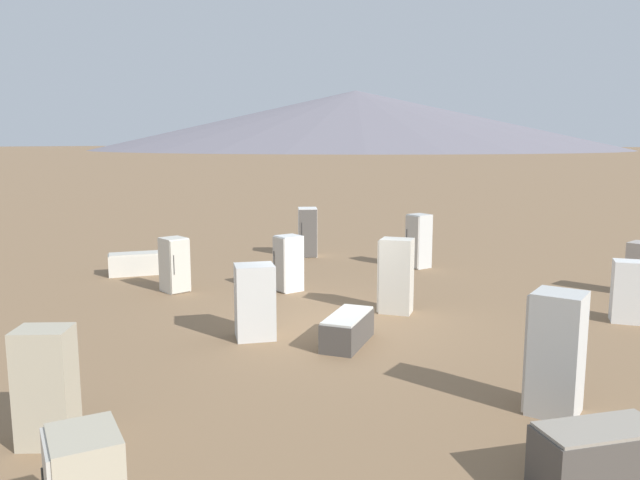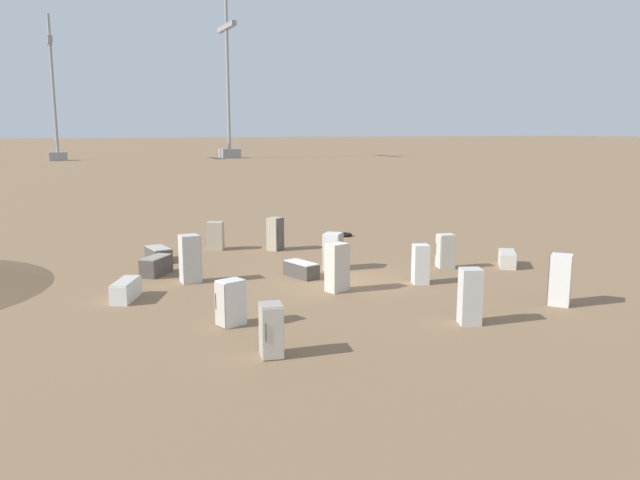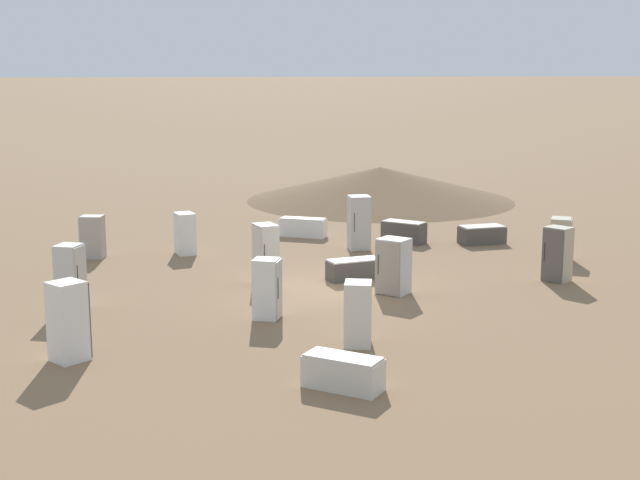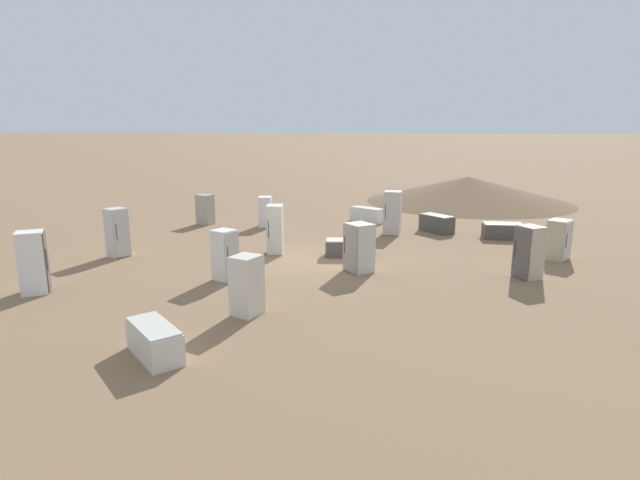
{
  "view_description": "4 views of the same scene",
  "coord_description": "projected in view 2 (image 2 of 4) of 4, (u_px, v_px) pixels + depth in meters",
  "views": [
    {
      "loc": [
        11.13,
        7.66,
        4.07
      ],
      "look_at": [
        -0.18,
        -0.41,
        1.87
      ],
      "focal_mm": 35.0,
      "sensor_mm": 36.0,
      "label": 1
    },
    {
      "loc": [
        -22.05,
        10.32,
        5.88
      ],
      "look_at": [
        0.22,
        0.48,
        1.59
      ],
      "focal_mm": 35.0,
      "sensor_mm": 36.0,
      "label": 2
    },
    {
      "loc": [
        -3.62,
        -24.44,
        6.26
      ],
      "look_at": [
        -0.48,
        -1.36,
        1.7
      ],
      "focal_mm": 50.0,
      "sensor_mm": 36.0,
      "label": 3
    },
    {
      "loc": [
        4.93,
        -15.91,
        4.48
      ],
      "look_at": [
        0.56,
        -1.4,
        1.1
      ],
      "focal_mm": 28.0,
      "sensor_mm": 36.0,
      "label": 4
    }
  ],
  "objects": [
    {
      "name": "discarded_fridge_8",
      "position": [
        271.0,
        330.0,
        16.35
      ],
      "size": [
        0.83,
        0.69,
        1.42
      ],
      "rotation": [
        0.0,
        0.0,
        1.38
      ],
      "color": "#A89E93",
      "rests_on": "ground_plane"
    },
    {
      "name": "discarded_fridge_6",
      "position": [
        275.0,
        234.0,
        30.94
      ],
      "size": [
        0.91,
        0.92,
        1.62
      ],
      "rotation": [
        0.0,
        0.0,
        2.23
      ],
      "color": "#B2A88E",
      "rests_on": "ground_plane"
    },
    {
      "name": "discarded_fridge_12",
      "position": [
        216.0,
        236.0,
        31.01
      ],
      "size": [
        0.92,
        0.97,
        1.41
      ],
      "rotation": [
        0.0,
        0.0,
        4.25
      ],
      "color": "#B2A88E",
      "rests_on": "ground_plane"
    },
    {
      "name": "discarded_fridge_0",
      "position": [
        156.0,
        266.0,
        25.66
      ],
      "size": [
        1.62,
        1.51,
        0.77
      ],
      "rotation": [
        0.0,
        0.0,
        4.02
      ],
      "color": "#4C4742",
      "rests_on": "ground_plane"
    },
    {
      "name": "discarded_fridge_7",
      "position": [
        470.0,
        296.0,
        19.07
      ],
      "size": [
        0.8,
        0.79,
        1.74
      ],
      "rotation": [
        0.0,
        0.0,
        4.36
      ],
      "color": "silver",
      "rests_on": "ground_plane"
    },
    {
      "name": "discarded_fridge_3",
      "position": [
        337.0,
        267.0,
        22.97
      ],
      "size": [
        0.76,
        0.91,
        1.8
      ],
      "rotation": [
        0.0,
        0.0,
        3.44
      ],
      "color": "beige",
      "rests_on": "ground_plane"
    },
    {
      "name": "scrap_tire",
      "position": [
        345.0,
        235.0,
        35.08
      ],
      "size": [
        0.82,
        0.82,
        0.17
      ],
      "color": "black",
      "rests_on": "ground_plane"
    },
    {
      "name": "discarded_fridge_14",
      "position": [
        126.0,
        290.0,
        21.9
      ],
      "size": [
        1.81,
        1.27,
        0.7
      ],
      "rotation": [
        0.0,
        0.0,
        4.28
      ],
      "color": "white",
      "rests_on": "ground_plane"
    },
    {
      "name": "discarded_fridge_10",
      "position": [
        190.0,
        259.0,
        24.33
      ],
      "size": [
        0.73,
        0.79,
        1.88
      ],
      "rotation": [
        0.0,
        0.0,
        3.18
      ],
      "color": "silver",
      "rests_on": "ground_plane"
    },
    {
      "name": "discarded_fridge_5",
      "position": [
        333.0,
        251.0,
        26.66
      ],
      "size": [
        1.06,
        1.05,
        1.56
      ],
      "rotation": [
        0.0,
        0.0,
        2.42
      ],
      "color": "silver",
      "rests_on": "ground_plane"
    },
    {
      "name": "discarded_fridge_9",
      "position": [
        420.0,
        264.0,
        24.15
      ],
      "size": [
        0.8,
        0.75,
        1.54
      ],
      "rotation": [
        0.0,
        0.0,
        4.38
      ],
      "color": "white",
      "rests_on": "ground_plane"
    },
    {
      "name": "power_pylon_1",
      "position": [
        55.0,
        116.0,
        121.1
      ],
      "size": [
        9.67,
        3.32,
        27.63
      ],
      "color": "gray",
      "rests_on": "ground_plane"
    },
    {
      "name": "discarded_fridge_15",
      "position": [
        301.0,
        269.0,
        25.32
      ],
      "size": [
        1.73,
        1.06,
        0.62
      ],
      "rotation": [
        0.0,
        0.0,
        4.98
      ],
      "color": "#4C4742",
      "rests_on": "ground_plane"
    },
    {
      "name": "discarded_fridge_11",
      "position": [
        507.0,
        259.0,
        27.27
      ],
      "size": [
        1.65,
        1.45,
        0.68
      ],
      "rotation": [
        0.0,
        0.0,
        4.09
      ],
      "color": "beige",
      "rests_on": "ground_plane"
    },
    {
      "name": "discarded_fridge_1",
      "position": [
        445.0,
        251.0,
        26.83
      ],
      "size": [
        0.73,
        0.81,
        1.49
      ],
      "rotation": [
        0.0,
        0.0,
        6.06
      ],
      "color": "beige",
      "rests_on": "ground_plane"
    },
    {
      "name": "discarded_fridge_2",
      "position": [
        159.0,
        254.0,
        28.35
      ],
      "size": [
        1.69,
        1.02,
        0.64
      ],
      "rotation": [
        0.0,
        0.0,
        1.72
      ],
      "color": "#4C4742",
      "rests_on": "ground_plane"
    },
    {
      "name": "ground_plane",
      "position": [
        333.0,
        279.0,
        24.99
      ],
      "size": [
        1000.0,
        1000.0,
        0.0
      ],
      "primitive_type": "plane",
      "color": "#846647"
    },
    {
      "name": "discarded_fridge_13",
      "position": [
        231.0,
        303.0,
        18.97
      ],
      "size": [
        0.77,
        0.91,
        1.41
      ],
      "rotation": [
        0.0,
        0.0,
        0.3
      ],
      "color": "white",
      "rests_on": "ground_plane"
    },
    {
      "name": "discarded_fridge_4",
      "position": [
        560.0,
        280.0,
        21.16
      ],
      "size": [
        0.95,
        0.94,
        1.75
      ],
      "rotation": [
        0.0,
        0.0,
        5.41
      ],
      "color": "white",
      "rests_on": "ground_plane"
    },
    {
      "name": "power_pylon_0",
      "position": [
        229.0,
        109.0,
        131.71
      ],
      "size": [
        11.5,
        3.94,
        32.85
      ],
      "color": "gray",
      "rests_on": "ground_plane"
    }
  ]
}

